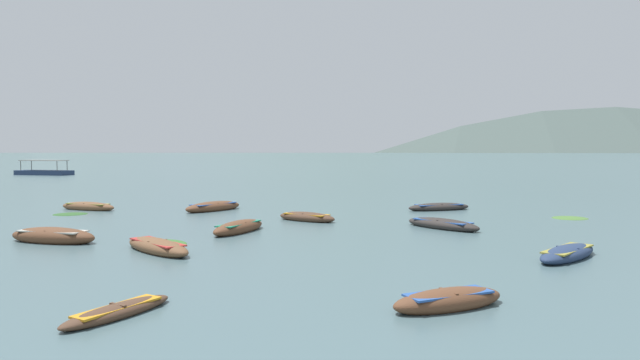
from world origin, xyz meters
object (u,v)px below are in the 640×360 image
(rowboat_11, at_px, (88,207))
(rowboat_8, at_px, (448,300))
(rowboat_6, at_px, (307,217))
(rowboat_10, at_px, (439,207))
(rowboat_2, at_px, (568,253))
(rowboat_4, at_px, (53,236))
(rowboat_7, at_px, (213,207))
(rowboat_0, at_px, (442,224))
(rowboat_9, at_px, (118,311))
(rowboat_5, at_px, (157,247))
(rowboat_3, at_px, (239,228))
(ferry_0, at_px, (44,172))

(rowboat_11, bearing_deg, rowboat_8, -51.67)
(rowboat_6, xyz_separation_m, rowboat_10, (8.46, 5.29, -0.00))
(rowboat_2, height_order, rowboat_8, rowboat_8)
(rowboat_8, bearing_deg, rowboat_11, 128.33)
(rowboat_2, height_order, rowboat_4, rowboat_4)
(rowboat_4, relative_size, rowboat_10, 0.95)
(rowboat_7, bearing_deg, rowboat_0, -32.93)
(rowboat_0, bearing_deg, rowboat_9, -127.45)
(rowboat_5, distance_m, rowboat_7, 14.38)
(rowboat_0, height_order, rowboat_7, rowboat_7)
(rowboat_3, distance_m, rowboat_9, 13.17)
(rowboat_0, xyz_separation_m, rowboat_6, (-6.71, 3.02, -0.00))
(rowboat_3, xyz_separation_m, rowboat_9, (-1.05, -13.12, -0.10))
(rowboat_5, relative_size, ferry_0, 0.40)
(rowboat_2, bearing_deg, rowboat_6, 131.31)
(rowboat_0, bearing_deg, rowboat_10, 78.11)
(rowboat_9, xyz_separation_m, rowboat_10, (12.66, 22.56, 0.07))
(rowboat_0, bearing_deg, rowboat_4, -167.43)
(rowboat_4, bearing_deg, rowboat_0, 12.57)
(rowboat_4, relative_size, rowboat_5, 1.11)
(rowboat_8, xyz_separation_m, ferry_0, (-45.53, 74.27, 0.26))
(rowboat_0, distance_m, ferry_0, 77.69)
(rowboat_6, distance_m, rowboat_7, 7.96)
(rowboat_4, bearing_deg, rowboat_3, 20.20)
(rowboat_4, height_order, rowboat_8, rowboat_4)
(rowboat_3, distance_m, rowboat_8, 14.27)
(rowboat_4, xyz_separation_m, rowboat_7, (4.53, 12.09, -0.01))
(rowboat_3, bearing_deg, rowboat_2, -27.45)
(rowboat_6, xyz_separation_m, rowboat_8, (3.59, -16.72, -0.00))
(rowboat_8, height_order, rowboat_11, rowboat_11)
(rowboat_6, distance_m, rowboat_10, 9.98)
(rowboat_3, xyz_separation_m, rowboat_6, (3.15, 4.15, -0.02))
(rowboat_0, height_order, rowboat_4, rowboat_4)
(rowboat_7, height_order, ferry_0, ferry_0)
(rowboat_9, distance_m, ferry_0, 83.80)
(rowboat_3, distance_m, rowboat_4, 7.87)
(rowboat_10, bearing_deg, ferry_0, 133.96)
(rowboat_7, relative_size, rowboat_8, 1.32)
(rowboat_8, relative_size, rowboat_9, 1.10)
(rowboat_7, height_order, rowboat_10, rowboat_7)
(rowboat_3, relative_size, rowboat_11, 0.95)
(rowboat_4, relative_size, rowboat_7, 0.99)
(rowboat_5, bearing_deg, rowboat_10, 45.84)
(rowboat_0, bearing_deg, rowboat_2, -70.92)
(rowboat_5, relative_size, rowboat_6, 1.06)
(rowboat_3, xyz_separation_m, ferry_0, (-38.79, 61.69, 0.23))
(rowboat_0, height_order, rowboat_8, rowboat_0)
(rowboat_9, xyz_separation_m, rowboat_11, (-9.97, 23.02, 0.09))
(rowboat_2, xyz_separation_m, rowboat_9, (-13.55, -6.63, -0.06))
(rowboat_6, distance_m, rowboat_9, 17.77)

